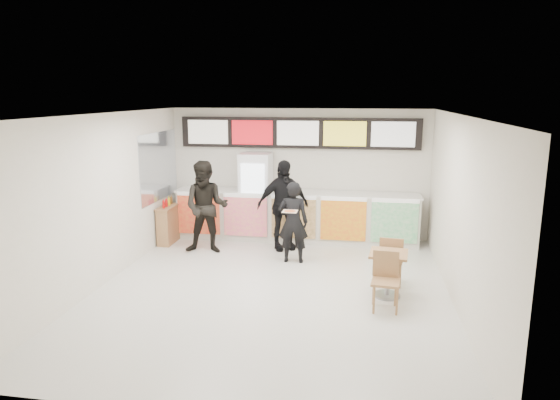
% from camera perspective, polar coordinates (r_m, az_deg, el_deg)
% --- Properties ---
extents(floor, '(7.00, 7.00, 0.00)m').
position_cam_1_polar(floor, '(8.74, -0.97, -10.31)').
color(floor, beige).
rests_on(floor, ground).
extents(ceiling, '(7.00, 7.00, 0.00)m').
position_cam_1_polar(ceiling, '(8.09, -1.04, 9.74)').
color(ceiling, white).
rests_on(ceiling, wall_back).
extents(wall_back, '(6.00, 0.00, 6.00)m').
position_cam_1_polar(wall_back, '(11.69, 2.10, 3.06)').
color(wall_back, silver).
rests_on(wall_back, floor).
extents(wall_left, '(0.00, 7.00, 7.00)m').
position_cam_1_polar(wall_left, '(9.30, -19.50, 0.03)').
color(wall_left, silver).
rests_on(wall_left, floor).
extents(wall_right, '(0.00, 7.00, 7.00)m').
position_cam_1_polar(wall_right, '(8.30, 19.83, -1.38)').
color(wall_right, silver).
rests_on(wall_right, floor).
extents(service_counter, '(5.56, 0.77, 1.14)m').
position_cam_1_polar(service_counter, '(11.47, 1.81, -1.84)').
color(service_counter, silver).
rests_on(service_counter, floor).
extents(menu_board, '(5.50, 0.14, 0.70)m').
position_cam_1_polar(menu_board, '(11.49, 2.08, 7.67)').
color(menu_board, black).
rests_on(menu_board, wall_back).
extents(drinks_fridge, '(0.70, 0.67, 2.00)m').
position_cam_1_polar(drinks_fridge, '(11.55, -2.77, 0.43)').
color(drinks_fridge, white).
rests_on(drinks_fridge, floor).
extents(mirror_panel, '(0.01, 2.00, 1.50)m').
position_cam_1_polar(mirror_panel, '(11.42, -13.66, 3.78)').
color(mirror_panel, '#B2B7BF').
rests_on(mirror_panel, wall_left).
extents(customer_main, '(0.62, 0.42, 1.65)m').
position_cam_1_polar(customer_main, '(9.93, 1.51, -2.54)').
color(customer_main, black).
rests_on(customer_main, floor).
extents(customer_left, '(1.03, 0.84, 1.97)m').
position_cam_1_polar(customer_left, '(10.61, -8.42, -0.83)').
color(customer_left, black).
rests_on(customer_left, floor).
extents(customer_mid, '(1.24, 0.96, 1.96)m').
position_cam_1_polar(customer_mid, '(10.72, 0.33, -0.59)').
color(customer_mid, black).
rests_on(customer_mid, floor).
extents(pizza_slice, '(0.36, 0.36, 0.02)m').
position_cam_1_polar(pizza_slice, '(9.42, 1.14, -1.26)').
color(pizza_slice, beige).
rests_on(pizza_slice, customer_main).
extents(cafe_table, '(0.67, 1.58, 0.91)m').
position_cam_1_polar(cafe_table, '(8.52, 12.26, -7.39)').
color(cafe_table, '#AA7F4E').
rests_on(cafe_table, floor).
extents(condiment_ledge, '(0.31, 0.76, 1.01)m').
position_cam_1_polar(condiment_ledge, '(11.57, -12.66, -2.71)').
color(condiment_ledge, '#AA7F4E').
rests_on(condiment_ledge, floor).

